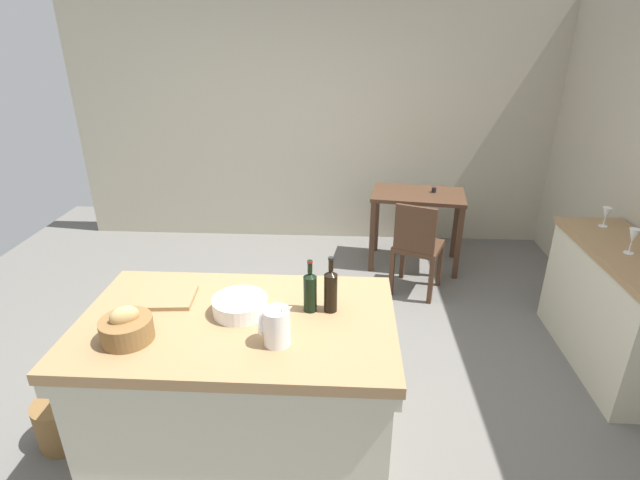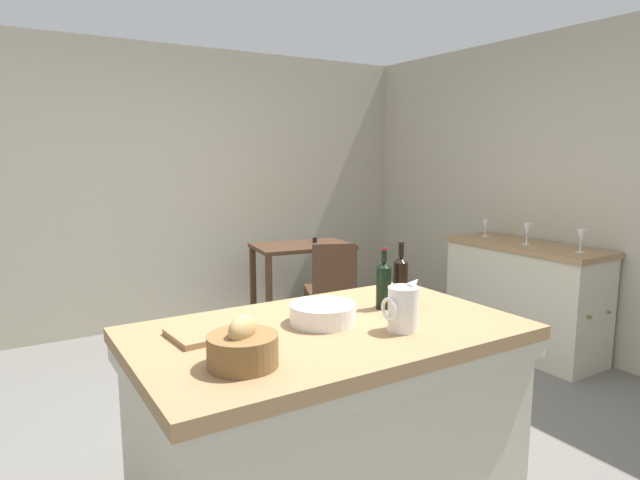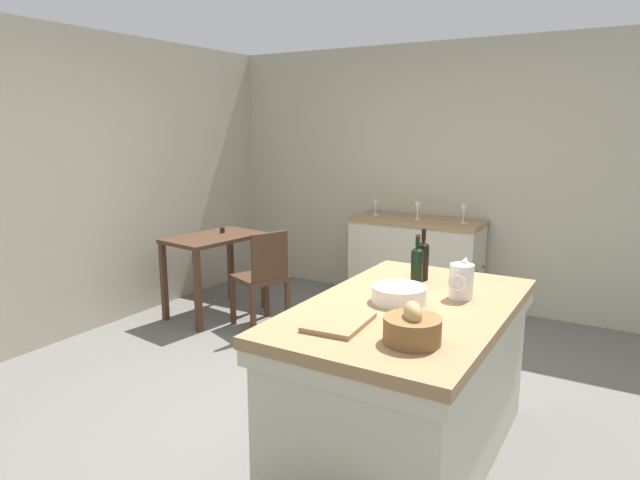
# 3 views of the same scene
# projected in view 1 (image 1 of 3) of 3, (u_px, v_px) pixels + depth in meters

# --- Properties ---
(ground_plane) EXTENTS (6.76, 6.76, 0.00)m
(ground_plane) POSITION_uv_depth(u_px,v_px,m) (295.00, 377.00, 3.44)
(ground_plane) COLOR #66635E
(wall_back) EXTENTS (5.32, 0.12, 2.60)m
(wall_back) POSITION_uv_depth(u_px,v_px,m) (316.00, 124.00, 5.28)
(wall_back) COLOR #B2AA93
(wall_back) RESTS_ON ground
(island_table) EXTENTS (1.67, 0.99, 0.87)m
(island_table) POSITION_uv_depth(u_px,v_px,m) (242.00, 379.00, 2.70)
(island_table) COLOR #99754C
(island_table) RESTS_ON ground
(side_cabinet) EXTENTS (0.52, 1.31, 0.90)m
(side_cabinet) POSITION_uv_depth(u_px,v_px,m) (615.00, 309.00, 3.42)
(side_cabinet) COLOR #99754C
(side_cabinet) RESTS_ON ground
(writing_desk) EXTENTS (0.97, 0.68, 0.82)m
(writing_desk) POSITION_uv_depth(u_px,v_px,m) (417.00, 205.00, 4.82)
(writing_desk) COLOR #472D1E
(writing_desk) RESTS_ON ground
(wooden_chair) EXTENTS (0.52, 0.52, 0.89)m
(wooden_chair) POSITION_uv_depth(u_px,v_px,m) (417.00, 245.00, 4.33)
(wooden_chair) COLOR #472D1E
(wooden_chair) RESTS_ON ground
(pitcher) EXTENTS (0.17, 0.13, 0.23)m
(pitcher) POSITION_uv_depth(u_px,v_px,m) (276.00, 326.00, 2.30)
(pitcher) COLOR white
(pitcher) RESTS_ON island_table
(wash_bowl) EXTENTS (0.29, 0.29, 0.09)m
(wash_bowl) POSITION_uv_depth(u_px,v_px,m) (240.00, 305.00, 2.58)
(wash_bowl) COLOR white
(wash_bowl) RESTS_ON island_table
(bread_basket) EXTENTS (0.25, 0.25, 0.18)m
(bread_basket) POSITION_uv_depth(u_px,v_px,m) (127.00, 328.00, 2.34)
(bread_basket) COLOR brown
(bread_basket) RESTS_ON island_table
(cutting_board) EXTENTS (0.37, 0.27, 0.02)m
(cutting_board) POSITION_uv_depth(u_px,v_px,m) (163.00, 298.00, 2.71)
(cutting_board) COLOR #99754C
(cutting_board) RESTS_ON island_table
(wine_bottle_dark) EXTENTS (0.07, 0.07, 0.32)m
(wine_bottle_dark) POSITION_uv_depth(u_px,v_px,m) (331.00, 289.00, 2.56)
(wine_bottle_dark) COLOR black
(wine_bottle_dark) RESTS_ON island_table
(wine_bottle_amber) EXTENTS (0.07, 0.07, 0.30)m
(wine_bottle_amber) POSITION_uv_depth(u_px,v_px,m) (310.00, 291.00, 2.57)
(wine_bottle_amber) COLOR black
(wine_bottle_amber) RESTS_ON island_table
(wine_glass_left) EXTENTS (0.07, 0.07, 0.17)m
(wine_glass_left) POSITION_uv_depth(u_px,v_px,m) (633.00, 237.00, 3.17)
(wine_glass_left) COLOR white
(wine_glass_left) RESTS_ON side_cabinet
(wine_glass_middle) EXTENTS (0.07, 0.07, 0.15)m
(wine_glass_middle) POSITION_uv_depth(u_px,v_px,m) (606.00, 214.00, 3.61)
(wine_glass_middle) COLOR white
(wine_glass_middle) RESTS_ON side_cabinet
(wicker_hamper) EXTENTS (0.30, 0.30, 0.29)m
(wicker_hamper) POSITION_uv_depth(u_px,v_px,m) (63.00, 421.00, 2.86)
(wicker_hamper) COLOR brown
(wicker_hamper) RESTS_ON ground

